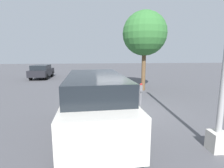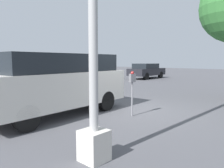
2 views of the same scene
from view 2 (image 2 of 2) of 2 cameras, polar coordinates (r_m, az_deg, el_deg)
ground_plane at (r=7.75m, az=3.95°, el=-6.92°), size 80.00×80.00×0.00m
parking_meter_near at (r=6.83m, az=5.31°, el=0.20°), size 0.22×0.14×1.42m
lamp_post at (r=3.71m, az=-4.94°, el=11.21°), size 0.44×0.44×6.31m
parked_van at (r=7.21m, az=-14.35°, el=0.58°), size 4.91×2.15×1.96m
car_distant at (r=21.29m, az=9.01°, el=3.51°), size 4.19×1.77×1.44m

